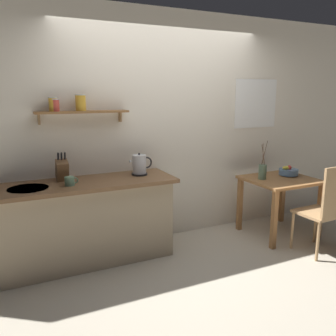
% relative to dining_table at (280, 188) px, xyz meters
% --- Properties ---
extents(ground_plane, '(14.00, 14.00, 0.00)m').
position_rel_dining_table_xyz_m(ground_plane, '(-1.35, -0.05, -0.60)').
color(ground_plane, '#BCB29E').
extents(back_wall, '(6.80, 0.11, 2.70)m').
position_rel_dining_table_xyz_m(back_wall, '(-1.14, 0.60, 0.75)').
color(back_wall, silver).
rests_on(back_wall, ground_plane).
extents(kitchen_counter, '(1.83, 0.63, 0.88)m').
position_rel_dining_table_xyz_m(kitchen_counter, '(-2.35, 0.27, -0.15)').
color(kitchen_counter, tan).
rests_on(kitchen_counter, ground_plane).
extents(wall_shelf, '(0.95, 0.20, 0.30)m').
position_rel_dining_table_xyz_m(wall_shelf, '(-2.39, 0.45, 1.02)').
color(wall_shelf, brown).
extents(dining_table, '(0.82, 0.75, 0.73)m').
position_rel_dining_table_xyz_m(dining_table, '(0.00, 0.00, 0.00)').
color(dining_table, '#9E6B3D').
rests_on(dining_table, ground_plane).
extents(dining_chair_near, '(0.45, 0.43, 1.02)m').
position_rel_dining_table_xyz_m(dining_chair_near, '(0.04, -0.67, -0.04)').
color(dining_chair_near, tan).
rests_on(dining_chair_near, ground_plane).
extents(fruit_bowl, '(0.24, 0.24, 0.14)m').
position_rel_dining_table_xyz_m(fruit_bowl, '(0.19, 0.07, 0.18)').
color(fruit_bowl, '#51759E').
rests_on(fruit_bowl, dining_table).
extents(twig_vase, '(0.10, 0.10, 0.48)m').
position_rel_dining_table_xyz_m(twig_vase, '(-0.23, 0.07, 0.22)').
color(twig_vase, '#567056').
rests_on(twig_vase, dining_table).
extents(electric_kettle, '(0.26, 0.17, 0.24)m').
position_rel_dining_table_xyz_m(electric_kettle, '(-1.74, 0.31, 0.39)').
color(electric_kettle, black).
rests_on(electric_kettle, kitchen_counter).
extents(knife_block, '(0.12, 0.18, 0.30)m').
position_rel_dining_table_xyz_m(knife_block, '(-2.56, 0.38, 0.40)').
color(knife_block, brown).
rests_on(knife_block, kitchen_counter).
extents(coffee_mug_by_sink, '(0.13, 0.10, 0.09)m').
position_rel_dining_table_xyz_m(coffee_mug_by_sink, '(-2.52, 0.17, 0.33)').
color(coffee_mug_by_sink, slate).
rests_on(coffee_mug_by_sink, kitchen_counter).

